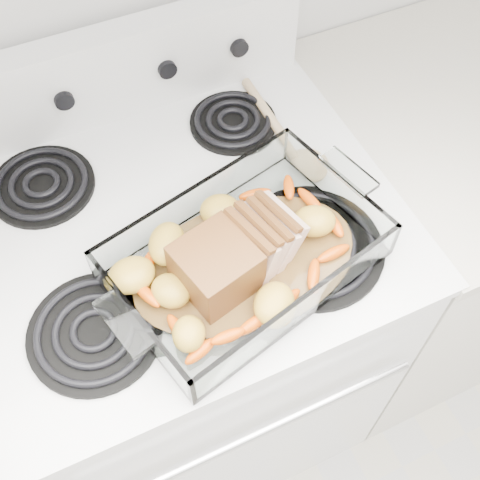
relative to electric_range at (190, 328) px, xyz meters
name	(u,v)px	position (x,y,z in m)	size (l,w,h in m)	color
electric_range	(190,328)	(0.00, 0.00, 0.00)	(0.78, 0.70, 1.12)	white
counter_right	(422,235)	(0.66, 0.00, -0.02)	(0.58, 0.68, 0.93)	silver
baking_dish	(245,259)	(0.07, -0.15, 0.48)	(0.41, 0.27, 0.08)	white
pork_roast	(228,255)	(0.04, -0.15, 0.51)	(0.21, 0.11, 0.09)	#603612
roast_vegetables	(233,239)	(0.07, -0.11, 0.49)	(0.38, 0.21, 0.05)	#F45100
wooden_spoon	(293,144)	(0.27, 0.06, 0.46)	(0.06, 0.29, 0.02)	tan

